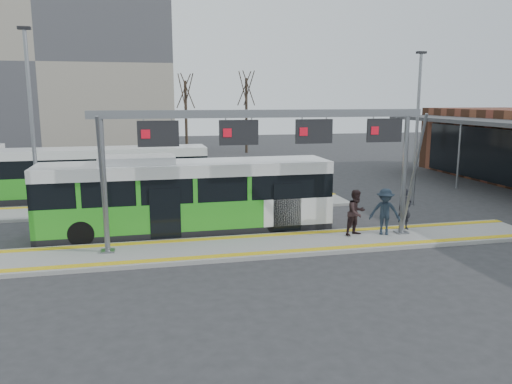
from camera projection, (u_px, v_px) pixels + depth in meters
ground at (278, 247)px, 19.73m from camera, size 120.00×120.00×0.00m
platform_main at (278, 245)px, 19.71m from camera, size 22.00×3.00×0.15m
platform_second at (166, 207)px, 26.51m from camera, size 20.00×3.00×0.15m
tactile_main at (278, 243)px, 19.70m from camera, size 22.00×2.65×0.02m
tactile_second at (165, 201)px, 27.60m from camera, size 20.00×0.35×0.02m
gantry at (269, 137)px, 19.10m from camera, size 13.00×1.68×5.20m
apartment_block at (47, 63)px, 49.48m from camera, size 24.50×12.50×18.40m
hero_bus at (187, 197)px, 21.60m from camera, size 12.40×2.69×3.40m
bg_bus_green at (105, 173)px, 29.18m from camera, size 11.82×2.73×2.94m
passenger_a at (405, 209)px, 21.61m from camera, size 0.68×0.47×1.80m
passenger_b at (356, 213)px, 20.68m from camera, size 1.15×1.04×1.92m
passenger_c at (385, 212)px, 20.76m from camera, size 1.45×1.20×1.95m
tree_left at (185, 91)px, 49.86m from camera, size 1.40×1.40×8.51m
tree_mid at (246, 89)px, 52.56m from camera, size 1.40×1.40×8.93m
lamp_west at (32, 128)px, 20.89m from camera, size 0.50×0.25×8.63m
lamp_east at (417, 126)px, 26.70m from camera, size 0.50×0.25×8.19m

